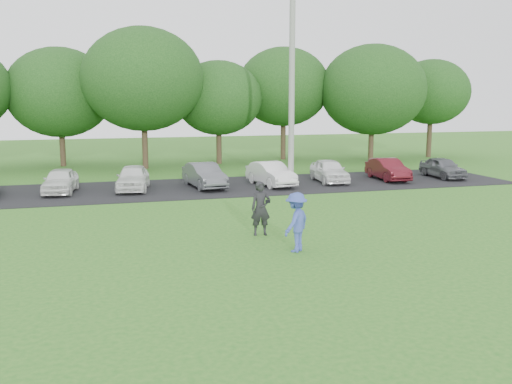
% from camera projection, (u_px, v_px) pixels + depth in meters
% --- Properties ---
extents(ground, '(100.00, 100.00, 0.00)m').
position_uv_depth(ground, '(291.00, 259.00, 15.65)').
color(ground, '#27691E').
rests_on(ground, ground).
extents(parking_lot, '(32.00, 6.50, 0.03)m').
position_uv_depth(parking_lot, '(203.00, 187.00, 27.97)').
color(parking_lot, black).
rests_on(parking_lot, ground).
extents(utility_pole, '(0.28, 0.28, 10.36)m').
position_uv_depth(utility_pole, '(292.00, 81.00, 27.27)').
color(utility_pole, gray).
rests_on(utility_pole, ground).
extents(frisbee_player, '(1.25, 1.22, 2.09)m').
position_uv_depth(frisbee_player, '(296.00, 222.00, 16.26)').
color(frisbee_player, '#3B4FA9').
rests_on(frisbee_player, ground).
extents(camera_bystander, '(0.67, 0.48, 1.74)m').
position_uv_depth(camera_bystander, '(261.00, 208.00, 18.21)').
color(camera_bystander, black).
rests_on(camera_bystander, ground).
extents(parked_cars, '(28.11, 4.15, 1.20)m').
position_uv_depth(parked_cars, '(200.00, 176.00, 27.75)').
color(parked_cars, black).
rests_on(parked_cars, parking_lot).
extents(tree_row, '(42.39, 9.85, 8.64)m').
position_uv_depth(tree_row, '(197.00, 89.00, 36.84)').
color(tree_row, '#38281C').
rests_on(tree_row, ground).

